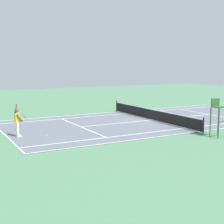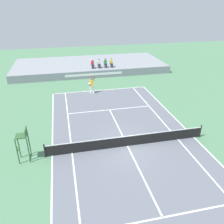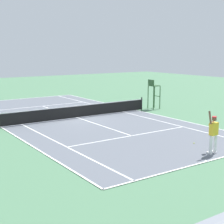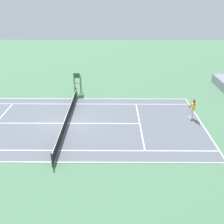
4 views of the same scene
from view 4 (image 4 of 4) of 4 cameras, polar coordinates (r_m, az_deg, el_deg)
The scene contains 6 objects.
ground_plane at distance 22.35m, azimuth -10.17°, elevation -2.63°, with size 80.00×80.00×0.00m, color #4C7A56.
court at distance 22.34m, azimuth -10.17°, elevation -2.60°, with size 11.08×23.88×0.03m.
net at distance 22.10m, azimuth -10.28°, elevation -1.45°, with size 11.98×0.10×1.07m.
tennis_player at distance 23.57m, azimuth 18.05°, elevation 0.74°, with size 0.76×0.62×2.08m.
tennis_ball at distance 24.08m, azimuth 13.44°, elevation -0.63°, with size 0.07×0.07×0.07m, color #D1E533.
umpire_chair at distance 28.21m, azimuth -8.00°, elevation 7.28°, with size 0.77×0.77×2.44m.
Camera 4 is at (19.17, 4.07, 10.73)m, focal length 39.75 mm.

